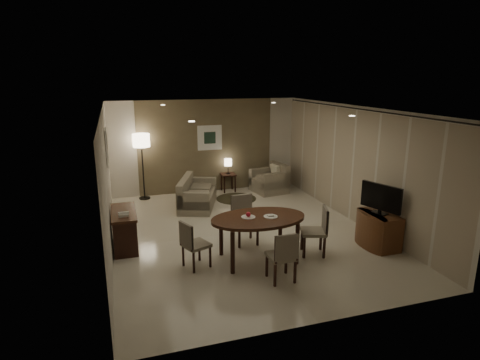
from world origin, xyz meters
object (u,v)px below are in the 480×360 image
object	(u,v)px
chair_left	(196,244)
sofa	(198,192)
armchair	(269,178)
floor_lamp	(143,167)
side_table	(228,182)
chair_far	(245,221)
tv_cabinet	(379,230)
chair_right	(313,231)
dining_table	(258,238)
chair_near	(281,255)
console_desk	(125,229)

from	to	relation	value
chair_left	sofa	distance (m)	3.46
armchair	floor_lamp	xyz separation A→B (m)	(-3.59, 0.40, 0.50)
side_table	chair_far	bearing A→B (deg)	-100.69
tv_cabinet	chair_left	xyz separation A→B (m)	(-3.69, 0.21, 0.09)
chair_right	side_table	size ratio (longest dim) A/B	1.77
sofa	armchair	xyz separation A→B (m)	(2.30, 0.72, 0.03)
chair_right	dining_table	bearing A→B (deg)	-76.26
chair_left	side_table	world-z (taller)	chair_left
dining_table	chair_near	xyz separation A→B (m)	(0.10, -0.85, 0.03)
chair_far	sofa	world-z (taller)	chair_far
dining_table	chair_right	size ratio (longest dim) A/B	1.90
tv_cabinet	dining_table	world-z (taller)	dining_table
console_desk	side_table	bearing A→B (deg)	46.47
tv_cabinet	armchair	bearing A→B (deg)	98.85
dining_table	side_table	distance (m)	4.64
tv_cabinet	side_table	bearing A→B (deg)	110.89
side_table	floor_lamp	distance (m)	2.54
console_desk	armchair	size ratio (longest dim) A/B	1.29
chair_far	chair_right	bearing A→B (deg)	-41.20
chair_near	sofa	distance (m)	4.32
sofa	side_table	bearing A→B (deg)	-25.28
chair_right	side_table	xyz separation A→B (m)	(-0.37, 4.68, -0.21)
console_desk	chair_right	world-z (taller)	chair_right
console_desk	armchair	xyz separation A→B (m)	(4.22, 2.81, 0.04)
chair_left	side_table	bearing A→B (deg)	-44.44
sofa	floor_lamp	bearing A→B (deg)	68.89
chair_left	dining_table	bearing A→B (deg)	-114.28
chair_right	chair_near	bearing A→B (deg)	-33.72
armchair	side_table	size ratio (longest dim) A/B	1.76
tv_cabinet	sofa	distance (m)	4.66
tv_cabinet	floor_lamp	bearing A→B (deg)	132.10
tv_cabinet	chair_left	world-z (taller)	chair_left
chair_near	chair_left	bearing A→B (deg)	-36.37
dining_table	side_table	size ratio (longest dim) A/B	3.37
tv_cabinet	sofa	bearing A→B (deg)	129.62
chair_far	chair_left	world-z (taller)	chair_far
console_desk	chair_right	xyz separation A→B (m)	(3.45, -1.44, 0.09)
chair_right	armchair	distance (m)	4.32
dining_table	chair_far	bearing A→B (deg)	89.87
floor_lamp	console_desk	bearing A→B (deg)	-101.01
console_desk	chair_right	size ratio (longest dim) A/B	1.28
console_desk	chair_left	world-z (taller)	chair_left
sofa	tv_cabinet	bearing A→B (deg)	-120.36
console_desk	tv_cabinet	xyz separation A→B (m)	(4.89, -1.50, -0.03)
chair_right	floor_lamp	distance (m)	5.46
chair_far	chair_left	xyz separation A→B (m)	(-1.16, -0.74, -0.05)
dining_table	chair_far	size ratio (longest dim) A/B	1.82
console_desk	chair_far	bearing A→B (deg)	-13.14
sofa	chair_right	bearing A→B (deg)	-136.52
side_table	chair_right	bearing A→B (deg)	-85.49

